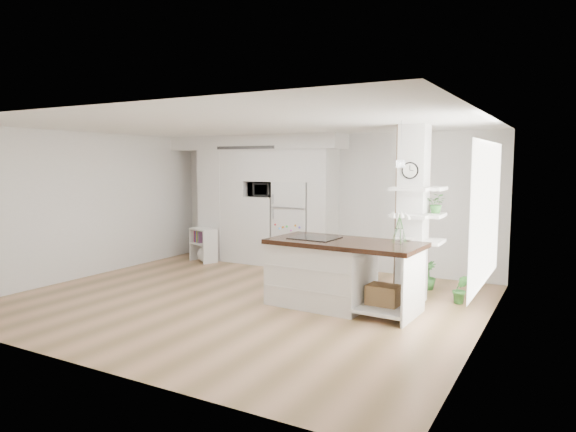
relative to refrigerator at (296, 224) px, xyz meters
name	(u,v)px	position (x,y,z in m)	size (l,w,h in m)	color
floor	(244,300)	(0.53, -2.68, -0.88)	(7.00, 6.00, 0.01)	tan
room	(243,181)	(0.53, -2.68, 0.98)	(7.04, 6.04, 2.72)	white
cabinet_wall	(257,192)	(-0.92, -0.01, 0.63)	(4.00, 0.71, 2.70)	white
refrigerator	(296,224)	(0.00, 0.00, 0.00)	(0.78, 0.69, 1.75)	white
column	(417,215)	(2.90, -1.55, 0.48)	(0.69, 0.90, 2.70)	silver
window	(487,214)	(4.00, -2.38, 0.62)	(2.40, 2.40, 0.00)	white
pendant_light	(350,164)	(2.23, -2.53, 1.24)	(0.12, 0.12, 0.10)	white
kitchen_island	(329,271)	(1.81, -2.32, -0.36)	(2.28, 1.17, 1.57)	white
bookshelf	(204,247)	(-1.96, -0.53, -0.56)	(0.70, 0.55, 0.72)	white
floor_plant_a	(461,289)	(3.52, -1.26, -0.65)	(0.25, 0.20, 0.45)	#306E2C
floor_plant_b	(428,275)	(2.86, -0.60, -0.63)	(0.27, 0.27, 0.48)	#306E2C
microwave	(263,190)	(-0.75, -0.06, 0.69)	(0.54, 0.37, 0.30)	#2D2D2D
shelf_plant	(437,203)	(3.15, -1.38, 0.65)	(0.27, 0.23, 0.30)	#306E2C
decor_bowl	(407,240)	(2.82, -1.78, 0.13)	(0.22, 0.22, 0.05)	white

